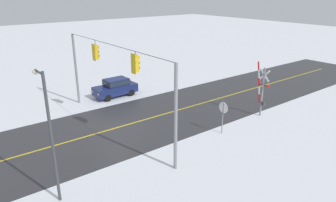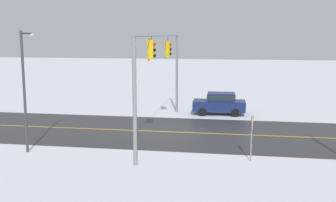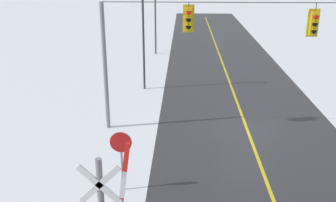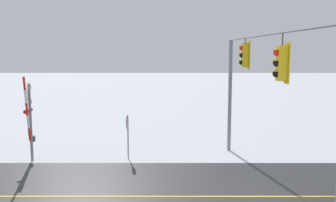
% 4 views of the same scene
% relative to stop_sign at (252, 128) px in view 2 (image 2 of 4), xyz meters
% --- Properties ---
extents(ground_plane, '(160.00, 160.00, 0.00)m').
position_rel_stop_sign_xyz_m(ground_plane, '(5.40, 5.60, -1.71)').
color(ground_plane, white).
extents(road_asphalt, '(9.00, 80.00, 0.01)m').
position_rel_stop_sign_xyz_m(road_asphalt, '(5.40, 11.60, -1.71)').
color(road_asphalt, '#303033').
rests_on(road_asphalt, ground).
extents(lane_centre_line, '(0.14, 72.00, 0.01)m').
position_rel_stop_sign_xyz_m(lane_centre_line, '(5.40, 11.60, -1.70)').
color(lane_centre_line, gold).
rests_on(lane_centre_line, ground).
extents(signal_span, '(14.20, 0.47, 6.22)m').
position_rel_stop_sign_xyz_m(signal_span, '(5.31, 5.59, 2.35)').
color(signal_span, gray).
rests_on(signal_span, ground).
extents(stop_sign, '(0.80, 0.09, 2.35)m').
position_rel_stop_sign_xyz_m(stop_sign, '(0.00, 0.00, 0.00)').
color(stop_sign, gray).
rests_on(stop_sign, ground).
extents(parked_car_navy, '(1.92, 4.24, 1.74)m').
position_rel_stop_sign_xyz_m(parked_car_navy, '(11.89, 2.07, -0.76)').
color(parked_car_navy, navy).
rests_on(parked_car_navy, ground).
extents(streetlamp_near, '(1.39, 0.28, 6.50)m').
position_rel_stop_sign_xyz_m(streetlamp_near, '(-0.19, 11.91, 2.20)').
color(streetlamp_near, '#38383D').
rests_on(streetlamp_near, ground).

